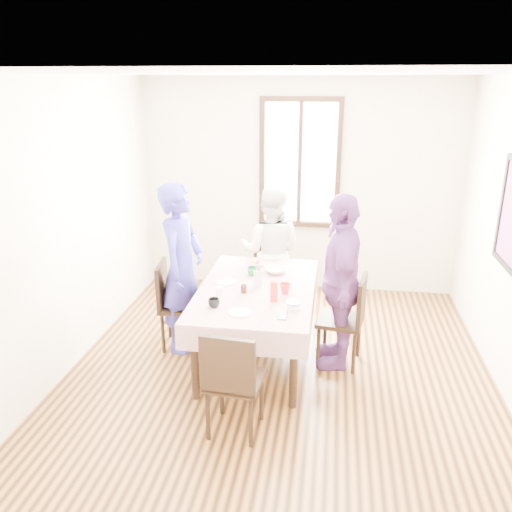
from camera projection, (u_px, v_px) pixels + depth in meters
name	position (u px, v px, depth m)	size (l,w,h in m)	color
ground	(279.00, 373.00, 4.90)	(4.50, 4.50, 0.00)	black
back_wall	(299.00, 187.00, 6.57)	(4.00, 4.00, 0.00)	beige
window_frame	(300.00, 164.00, 6.45)	(1.02, 0.06, 1.62)	black
window_pane	(300.00, 164.00, 6.46)	(0.90, 0.02, 1.50)	white
dining_table	(257.00, 324.00, 5.06)	(0.97, 1.64, 0.75)	black
tablecloth	(257.00, 288.00, 4.94)	(1.09, 1.76, 0.01)	#500914
chair_left	(181.00, 305.00, 5.29)	(0.42, 0.42, 0.91)	black
chair_right	(340.00, 320.00, 4.97)	(0.42, 0.42, 0.91)	black
chair_far	(271.00, 276.00, 6.09)	(0.42, 0.42, 0.91)	black
chair_near	(235.00, 380.00, 3.98)	(0.42, 0.42, 0.91)	black
person_left	(182.00, 268.00, 5.16)	(0.63, 0.41, 1.72)	navy
person_far	(271.00, 252.00, 5.97)	(0.74, 0.58, 1.52)	white
person_right	(340.00, 282.00, 4.84)	(1.00, 0.41, 1.70)	#5F316E
mug_black	(214.00, 303.00, 4.50)	(0.10, 0.10, 0.08)	black
mug_flag	(285.00, 289.00, 4.79)	(0.11, 0.11, 0.10)	red
mug_green	(253.00, 271.00, 5.24)	(0.11, 0.11, 0.08)	#0C7226
serving_bowl	(276.00, 271.00, 5.30)	(0.22, 0.22, 0.05)	white
juice_carton	(274.00, 291.00, 4.60)	(0.06, 0.06, 0.19)	red
butter_tub	(293.00, 306.00, 4.48)	(0.11, 0.11, 0.05)	white
jam_jar	(244.00, 289.00, 4.80)	(0.06, 0.06, 0.08)	black
drinking_glass	(219.00, 292.00, 4.71)	(0.07, 0.07, 0.10)	silver
smartphone	(283.00, 316.00, 4.34)	(0.08, 0.15, 0.01)	black
flower_vase	(258.00, 279.00, 4.94)	(0.08, 0.08, 0.16)	silver
plate_left	(226.00, 282.00, 5.06)	(0.20, 0.20, 0.01)	white
plate_far	(265.00, 265.00, 5.51)	(0.20, 0.20, 0.01)	white
plate_near	(240.00, 312.00, 4.40)	(0.20, 0.20, 0.01)	white
butter_lid	(293.00, 302.00, 4.46)	(0.12, 0.12, 0.01)	blue
flower_bunch	(258.00, 266.00, 4.90)	(0.09, 0.09, 0.10)	yellow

